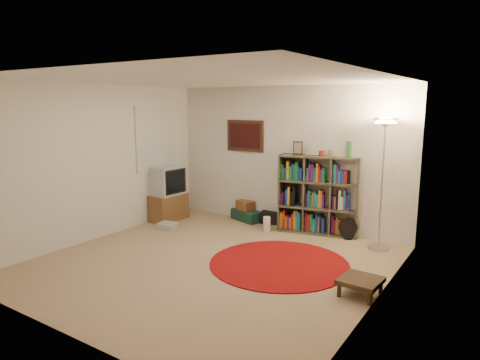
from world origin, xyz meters
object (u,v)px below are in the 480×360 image
object	(u,v)px
side_table	(360,281)
bookshelf	(317,196)
floor_lamp	(385,141)
floor_fan	(348,228)
suitcase	(249,215)
tv_stand	(167,194)

from	to	relation	value
side_table	bookshelf	bearing A→B (deg)	124.91
floor_lamp	side_table	bearing A→B (deg)	-81.24
bookshelf	floor_lamp	world-z (taller)	floor_lamp
floor_lamp	floor_fan	distance (m)	1.59
floor_lamp	suitcase	distance (m)	2.99
bookshelf	suitcase	bearing A→B (deg)	166.61
tv_stand	side_table	size ratio (longest dim) A/B	2.18
side_table	tv_stand	bearing A→B (deg)	163.43
tv_stand	floor_lamp	bearing A→B (deg)	10.13
suitcase	side_table	world-z (taller)	side_table
tv_stand	suitcase	bearing A→B (deg)	34.44
bookshelf	suitcase	size ratio (longest dim) A/B	2.27
tv_stand	suitcase	world-z (taller)	tv_stand
bookshelf	floor_fan	size ratio (longest dim) A/B	4.52
floor_fan	tv_stand	distance (m)	3.40
tv_stand	suitcase	xyz separation A→B (m)	(1.32, 0.82, -0.40)
floor_lamp	floor_fan	size ratio (longest dim) A/B	5.61
floor_fan	tv_stand	world-z (taller)	tv_stand
tv_stand	side_table	world-z (taller)	tv_stand
floor_lamp	tv_stand	world-z (taller)	floor_lamp
floor_lamp	tv_stand	xyz separation A→B (m)	(-3.86, -0.51, -1.15)
floor_fan	floor_lamp	bearing A→B (deg)	-27.61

